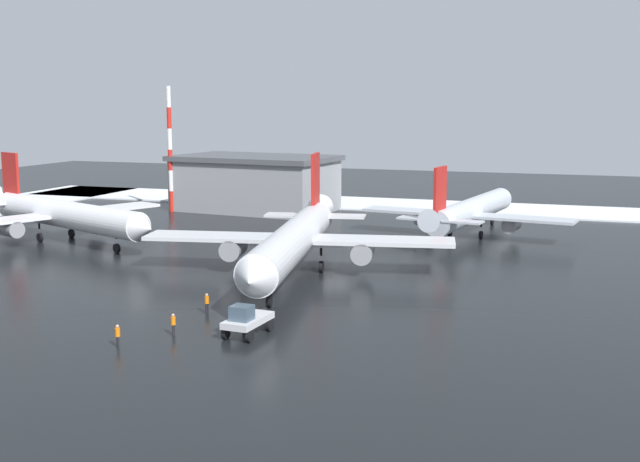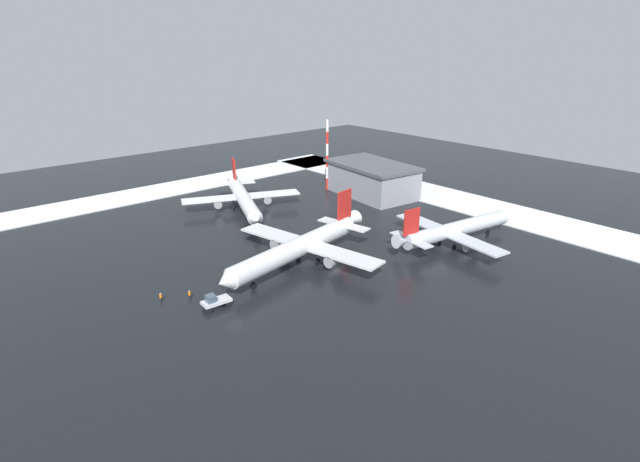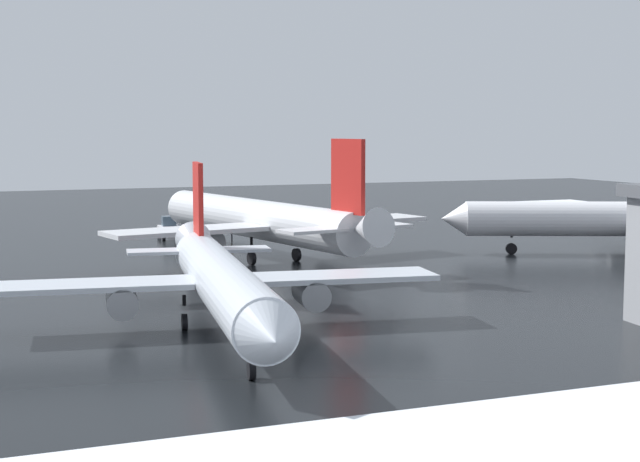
{
  "view_description": "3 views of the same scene",
  "coord_description": "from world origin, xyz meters",
  "px_view_note": "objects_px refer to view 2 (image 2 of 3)",
  "views": [
    {
      "loc": [
        -25.92,
        80.87,
        17.34
      ],
      "look_at": [
        1.42,
        1.01,
        3.68
      ],
      "focal_mm": 45.0,
      "sensor_mm": 36.0,
      "label": 1
    },
    {
      "loc": [
        -65.34,
        61.12,
        39.49
      ],
      "look_at": [
        2.8,
        1.66,
        5.23
      ],
      "focal_mm": 28.0,
      "sensor_mm": 36.0,
      "label": 2
    },
    {
      "loc": [
        -27.21,
        -78.74,
        12.36
      ],
      "look_at": [
        6.13,
        3.33,
        2.97
      ],
      "focal_mm": 55.0,
      "sensor_mm": 36.0,
      "label": 3
    }
  ],
  "objects_px": {
    "airplane_distant_tail": "(243,198)",
    "ground_crew_beside_wing": "(189,294)",
    "antenna_mast": "(327,155)",
    "ground_crew_by_nose_gear": "(223,282)",
    "cargo_hangar": "(372,179)",
    "pushback_tug": "(215,301)",
    "ground_crew_mid_apron": "(161,297)",
    "airplane_foreground_jet": "(455,230)",
    "airplane_parked_starboard": "(300,247)"
  },
  "relations": [
    {
      "from": "airplane_distant_tail",
      "to": "ground_crew_mid_apron",
      "type": "relative_size",
      "value": 19.79
    },
    {
      "from": "airplane_foreground_jet",
      "to": "ground_crew_beside_wing",
      "type": "bearing_deg",
      "value": 173.67
    },
    {
      "from": "pushback_tug",
      "to": "antenna_mast",
      "type": "distance_m",
      "value": 71.56
    },
    {
      "from": "airplane_distant_tail",
      "to": "antenna_mast",
      "type": "xyz_separation_m",
      "value": [
        1.14,
        -29.0,
        6.37
      ]
    },
    {
      "from": "ground_crew_mid_apron",
      "to": "airplane_foreground_jet",
      "type": "bearing_deg",
      "value": -147.65
    },
    {
      "from": "airplane_distant_tail",
      "to": "airplane_foreground_jet",
      "type": "relative_size",
      "value": 1.02
    },
    {
      "from": "pushback_tug",
      "to": "cargo_hangar",
      "type": "distance_m",
      "value": 70.36
    },
    {
      "from": "pushback_tug",
      "to": "airplane_parked_starboard",
      "type": "bearing_deg",
      "value": -164.98
    },
    {
      "from": "ground_crew_by_nose_gear",
      "to": "cargo_hangar",
      "type": "relative_size",
      "value": 0.06
    },
    {
      "from": "antenna_mast",
      "to": "cargo_hangar",
      "type": "relative_size",
      "value": 0.74
    },
    {
      "from": "airplane_parked_starboard",
      "to": "antenna_mast",
      "type": "relative_size",
      "value": 1.94
    },
    {
      "from": "airplane_parked_starboard",
      "to": "ground_crew_by_nose_gear",
      "type": "relative_size",
      "value": 22.44
    },
    {
      "from": "pushback_tug",
      "to": "ground_crew_by_nose_gear",
      "type": "xyz_separation_m",
      "value": [
        5.71,
        -4.81,
        -0.31
      ]
    },
    {
      "from": "airplane_foreground_jet",
      "to": "cargo_hangar",
      "type": "relative_size",
      "value": 1.25
    },
    {
      "from": "ground_crew_beside_wing",
      "to": "cargo_hangar",
      "type": "xyz_separation_m",
      "value": [
        22.14,
        -66.49,
        3.47
      ]
    },
    {
      "from": "ground_crew_mid_apron",
      "to": "ground_crew_by_nose_gear",
      "type": "bearing_deg",
      "value": -140.93
    },
    {
      "from": "airplane_distant_tail",
      "to": "ground_crew_beside_wing",
      "type": "height_order",
      "value": "airplane_distant_tail"
    },
    {
      "from": "airplane_distant_tail",
      "to": "ground_crew_mid_apron",
      "type": "xyz_separation_m",
      "value": [
        -30.82,
        35.77,
        -2.53
      ]
    },
    {
      "from": "airplane_foreground_jet",
      "to": "antenna_mast",
      "type": "distance_m",
      "value": 49.54
    },
    {
      "from": "ground_crew_by_nose_gear",
      "to": "ground_crew_beside_wing",
      "type": "distance_m",
      "value": 6.57
    },
    {
      "from": "ground_crew_by_nose_gear",
      "to": "antenna_mast",
      "type": "bearing_deg",
      "value": -43.14
    },
    {
      "from": "ground_crew_beside_wing",
      "to": "antenna_mast",
      "type": "distance_m",
      "value": 70.37
    },
    {
      "from": "airplane_distant_tail",
      "to": "cargo_hangar",
      "type": "xyz_separation_m",
      "value": [
        -10.95,
        -34.65,
        0.94
      ]
    },
    {
      "from": "ground_crew_beside_wing",
      "to": "pushback_tug",
      "type": "bearing_deg",
      "value": 9.04
    },
    {
      "from": "airplane_foreground_jet",
      "to": "ground_crew_beside_wing",
      "type": "height_order",
      "value": "airplane_foreground_jet"
    },
    {
      "from": "cargo_hangar",
      "to": "ground_crew_mid_apron",
      "type": "bearing_deg",
      "value": 112.36
    },
    {
      "from": "airplane_parked_starboard",
      "to": "ground_crew_beside_wing",
      "type": "bearing_deg",
      "value": -14.01
    },
    {
      "from": "pushback_tug",
      "to": "cargo_hangar",
      "type": "height_order",
      "value": "cargo_hangar"
    },
    {
      "from": "pushback_tug",
      "to": "antenna_mast",
      "type": "height_order",
      "value": "antenna_mast"
    },
    {
      "from": "airplane_foreground_jet",
      "to": "cargo_hangar",
      "type": "height_order",
      "value": "airplane_foreground_jet"
    },
    {
      "from": "airplane_distant_tail",
      "to": "ground_crew_by_nose_gear",
      "type": "height_order",
      "value": "airplane_distant_tail"
    },
    {
      "from": "airplane_foreground_jet",
      "to": "antenna_mast",
      "type": "bearing_deg",
      "value": 89.47
    },
    {
      "from": "pushback_tug",
      "to": "ground_crew_by_nose_gear",
      "type": "distance_m",
      "value": 7.47
    },
    {
      "from": "ground_crew_mid_apron",
      "to": "antenna_mast",
      "type": "relative_size",
      "value": 0.09
    },
    {
      "from": "airplane_distant_tail",
      "to": "cargo_hangar",
      "type": "height_order",
      "value": "airplane_distant_tail"
    },
    {
      "from": "ground_crew_by_nose_gear",
      "to": "cargo_hangar",
      "type": "height_order",
      "value": "cargo_hangar"
    },
    {
      "from": "ground_crew_by_nose_gear",
      "to": "cargo_hangar",
      "type": "bearing_deg",
      "value": -55.14
    },
    {
      "from": "airplane_distant_tail",
      "to": "cargo_hangar",
      "type": "bearing_deg",
      "value": 95.74
    },
    {
      "from": "ground_crew_by_nose_gear",
      "to": "ground_crew_mid_apron",
      "type": "xyz_separation_m",
      "value": [
        1.75,
        10.47,
        0.0
      ]
    },
    {
      "from": "airplane_parked_starboard",
      "to": "antenna_mast",
      "type": "bearing_deg",
      "value": -148.07
    },
    {
      "from": "cargo_hangar",
      "to": "antenna_mast",
      "type": "bearing_deg",
      "value": 31.66
    },
    {
      "from": "ground_crew_beside_wing",
      "to": "cargo_hangar",
      "type": "distance_m",
      "value": 70.17
    },
    {
      "from": "airplane_distant_tail",
      "to": "ground_crew_mid_apron",
      "type": "bearing_deg",
      "value": -25.97
    },
    {
      "from": "airplane_parked_starboard",
      "to": "ground_crew_by_nose_gear",
      "type": "height_order",
      "value": "airplane_parked_starboard"
    },
    {
      "from": "ground_crew_by_nose_gear",
      "to": "ground_crew_beside_wing",
      "type": "bearing_deg",
      "value": 109.59
    },
    {
      "from": "airplane_distant_tail",
      "to": "ground_crew_mid_apron",
      "type": "height_order",
      "value": "airplane_distant_tail"
    },
    {
      "from": "airplane_distant_tail",
      "to": "antenna_mast",
      "type": "height_order",
      "value": "antenna_mast"
    },
    {
      "from": "ground_crew_by_nose_gear",
      "to": "airplane_distant_tail",
      "type": "bearing_deg",
      "value": -22.81
    },
    {
      "from": "airplane_foreground_jet",
      "to": "pushback_tug",
      "type": "bearing_deg",
      "value": 178.7
    },
    {
      "from": "airplane_parked_starboard",
      "to": "airplane_foreground_jet",
      "type": "relative_size",
      "value": 1.15
    }
  ]
}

